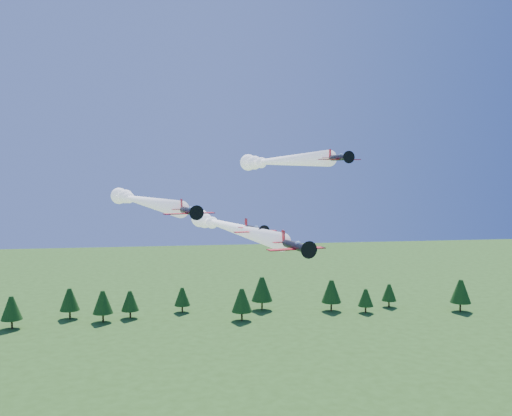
{
  "coord_description": "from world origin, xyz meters",
  "views": [
    {
      "loc": [
        -14.27,
        -80.92,
        49.28
      ],
      "look_at": [
        -1.5,
        0.0,
        44.06
      ],
      "focal_mm": 40.0,
      "sensor_mm": 36.0,
      "label": 1
    }
  ],
  "objects": [
    {
      "name": "plane_slot",
      "position": [
        -0.7,
        6.57,
        40.29
      ],
      "size": [
        6.97,
        7.71,
        2.44
      ],
      "rotation": [
        0.0,
        0.0,
        0.26
      ],
      "color": "black",
      "rests_on": "ground"
    },
    {
      "name": "plane_left",
      "position": [
        -19.4,
        31.12,
        43.78
      ],
      "size": [
        19.09,
        58.15,
        3.7
      ],
      "rotation": [
        0.0,
        0.0,
        0.25
      ],
      "color": "black",
      "rests_on": "ground"
    },
    {
      "name": "plane_right",
      "position": [
        6.8,
        29.15,
        51.35
      ],
      "size": [
        11.67,
        52.03,
        3.7
      ],
      "rotation": [
        0.0,
        0.0,
        0.14
      ],
      "color": "black",
      "rests_on": "ground"
    },
    {
      "name": "plane_lead",
      "position": [
        -3.71,
        20.27,
        39.61
      ],
      "size": [
        15.67,
        52.96,
        3.7
      ],
      "rotation": [
        0.0,
        0.0,
        0.21
      ],
      "color": "black",
      "rests_on": "ground"
    },
    {
      "name": "treeline",
      "position": [
        5.83,
        110.48,
        6.56
      ],
      "size": [
        173.69,
        20.55,
        11.78
      ],
      "color": "#382314",
      "rests_on": "ground"
    }
  ]
}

